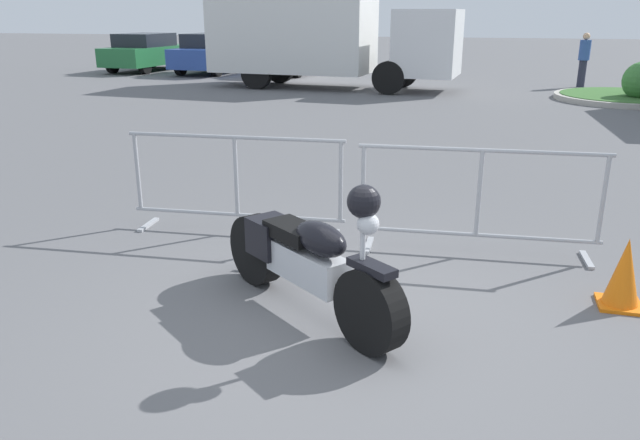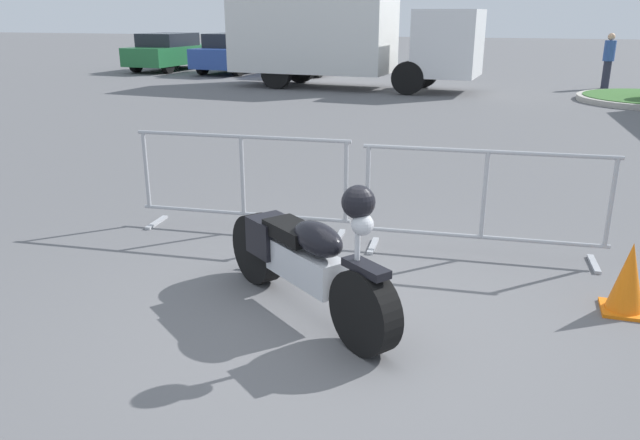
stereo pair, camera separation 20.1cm
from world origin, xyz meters
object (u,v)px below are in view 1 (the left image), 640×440
parked_car_green (147,52)px  parked_car_blue (215,53)px  box_truck (319,35)px  parked_car_white (291,54)px  crowd_barrier_near (236,183)px  crowd_barrier_far (479,200)px  traffic_cone (624,274)px  motorcycle (307,259)px  pedestrian (584,58)px

parked_car_green → parked_car_blue: bearing=-89.1°
box_truck → parked_car_white: bearing=122.0°
crowd_barrier_near → crowd_barrier_far: bearing=0.0°
box_truck → traffic_cone: size_ratio=13.29×
motorcycle → traffic_cone: motorcycle is taller
parked_car_blue → pedestrian: 13.56m
crowd_barrier_near → crowd_barrier_far: size_ratio=1.00×
crowd_barrier_far → parked_car_white: bearing=112.8°
traffic_cone → pedestrian: bearing=84.3°
pedestrian → traffic_cone: pedestrian is taller
parked_car_green → pedestrian: 16.62m
parked_car_blue → pedestrian: size_ratio=2.71×
crowd_barrier_near → parked_car_blue: size_ratio=0.52×
motorcycle → pedestrian: bearing=114.3°
crowd_barrier_near → pedestrian: pedestrian is taller
traffic_cone → parked_car_green: bearing=128.6°
motorcycle → parked_car_green: 23.01m
crowd_barrier_far → crowd_barrier_near: bearing=180.0°
traffic_cone → crowd_barrier_far: bearing=142.9°
pedestrian → traffic_cone: 16.86m
box_truck → parked_car_green: box_truck is taller
pedestrian → box_truck: bearing=130.1°
parked_car_blue → parked_car_white: size_ratio=1.01×
box_truck → traffic_cone: (6.42, -14.48, -1.35)m
box_truck → parked_car_green: (-8.43, 4.14, -0.88)m
motorcycle → traffic_cone: 2.57m
motorcycle → pedestrian: size_ratio=1.06×
parked_car_white → crowd_barrier_far: bearing=-153.7°
parked_car_blue → box_truck: bearing=-123.2°
parked_car_green → parked_car_blue: parked_car_blue is taller
traffic_cone → box_truck: bearing=113.9°
parked_car_blue → traffic_cone: size_ratio=7.75×
parked_car_blue → traffic_cone: 21.92m
crowd_barrier_near → box_truck: (-2.71, 13.58, 1.08)m
box_truck → parked_car_green: 9.43m
crowd_barrier_near → parked_car_green: size_ratio=0.53×
motorcycle → crowd_barrier_far: size_ratio=0.76×
parked_car_white → crowd_barrier_near: bearing=-160.9°
crowd_barrier_near → parked_car_green: 20.93m
motorcycle → traffic_cone: (2.44, 0.76, -0.17)m
parked_car_blue → traffic_cone: parked_car_blue is taller
motorcycle → parked_car_blue: (-9.33, 19.24, 0.31)m
parked_car_green → parked_car_white: size_ratio=0.99×
motorcycle → crowd_barrier_far: motorcycle is taller
parked_car_white → traffic_cone: 20.72m
crowd_barrier_near → motorcycle: bearing=-52.7°
parked_car_blue → parked_car_white: 3.09m
pedestrian → motorcycle: bearing=-168.9°
box_truck → crowd_barrier_near: bearing=-74.6°
parked_car_blue → traffic_cone: (11.78, -18.48, -0.48)m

